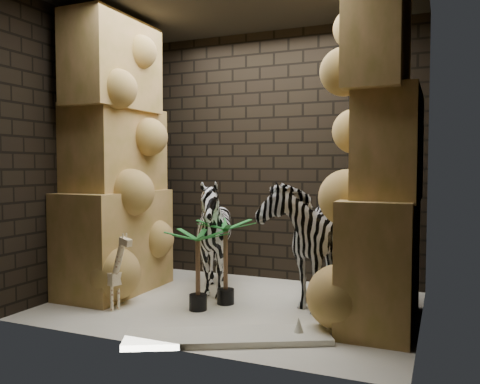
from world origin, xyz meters
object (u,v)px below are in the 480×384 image
at_px(zebra_right, 307,229).
at_px(surfboard, 228,337).
at_px(palm_back, 198,270).
at_px(zebra_left, 214,242).
at_px(palm_front, 226,261).
at_px(giraffe_toy, 108,269).

height_order(zebra_right, surfboard, zebra_right).
relative_size(palm_back, surfboard, 0.48).
bearing_deg(zebra_left, palm_front, -27.53).
bearing_deg(surfboard, giraffe_toy, 139.81).
xyz_separation_m(palm_front, palm_back, (-0.16, -0.29, -0.04)).
distance_m(zebra_left, giraffe_toy, 1.14).
bearing_deg(zebra_right, zebra_left, -174.75).
height_order(zebra_left, palm_front, zebra_left).
bearing_deg(palm_back, giraffe_toy, -160.40).
relative_size(giraffe_toy, palm_back, 0.99).
bearing_deg(palm_back, zebra_left, 101.29).
distance_m(palm_front, surfboard, 1.09).
height_order(palm_front, surfboard, palm_front).
bearing_deg(palm_front, zebra_right, 32.54).
relative_size(zebra_right, palm_back, 1.88).
xyz_separation_m(zebra_right, palm_front, (-0.70, -0.45, -0.31)).
bearing_deg(giraffe_toy, zebra_right, 46.65).
xyz_separation_m(palm_front, surfboard, (0.44, -0.92, -0.40)).
distance_m(palm_back, surfboard, 0.94).
xyz_separation_m(zebra_right, palm_back, (-0.86, -0.74, -0.34)).
relative_size(zebra_right, zebra_left, 1.19).
distance_m(zebra_right, palm_front, 0.89).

